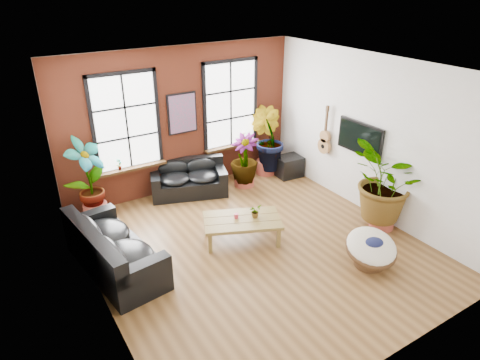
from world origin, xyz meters
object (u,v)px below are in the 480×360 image
at_px(coffee_table, 242,221).
at_px(papasan_chair, 371,249).
at_px(sofa_left, 112,250).
at_px(sofa_back, 188,179).

bearing_deg(coffee_table, papasan_chair, -27.91).
relative_size(coffee_table, papasan_chair, 1.45).
xyz_separation_m(sofa_left, papasan_chair, (4.08, -2.40, -0.06)).
height_order(sofa_back, sofa_left, sofa_left).
distance_m(sofa_left, coffee_table, 2.56).
bearing_deg(papasan_chair, coffee_table, 146.73).
distance_m(sofa_back, sofa_left, 3.27).
height_order(coffee_table, papasan_chair, papasan_chair).
xyz_separation_m(coffee_table, papasan_chair, (1.56, -1.98, -0.07)).
xyz_separation_m(sofa_left, coffee_table, (2.52, -0.42, 0.01)).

